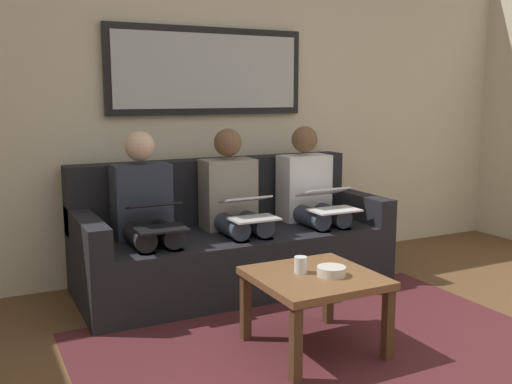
# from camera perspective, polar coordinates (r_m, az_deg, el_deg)

# --- Properties ---
(wall_rear) EXTENTS (6.00, 0.12, 2.60)m
(wall_rear) POSITION_cam_1_polar(r_m,az_deg,el_deg) (4.56, -5.14, 8.54)
(wall_rear) COLOR beige
(wall_rear) RESTS_ON ground_plane
(area_rug) EXTENTS (2.60, 1.80, 0.01)m
(area_rug) POSITION_cam_1_polar(r_m,az_deg,el_deg) (3.30, 6.87, -15.14)
(area_rug) COLOR #4C1E23
(area_rug) RESTS_ON ground_plane
(couch) EXTENTS (2.20, 0.90, 0.90)m
(couch) POSITION_cam_1_polar(r_m,az_deg,el_deg) (4.25, -2.54, -5.00)
(couch) COLOR black
(couch) RESTS_ON ground_plane
(framed_mirror) EXTENTS (1.56, 0.05, 0.65)m
(framed_mirror) POSITION_cam_1_polar(r_m,az_deg,el_deg) (4.47, -4.73, 11.73)
(framed_mirror) COLOR black
(coffee_table) EXTENTS (0.64, 0.64, 0.43)m
(coffee_table) POSITION_cam_1_polar(r_m,az_deg,el_deg) (3.18, 5.77, -9.08)
(coffee_table) COLOR brown
(coffee_table) RESTS_ON ground_plane
(cup) EXTENTS (0.07, 0.07, 0.09)m
(cup) POSITION_cam_1_polar(r_m,az_deg,el_deg) (3.17, 4.40, -7.14)
(cup) COLOR silver
(cup) RESTS_ON coffee_table
(bowl) EXTENTS (0.15, 0.15, 0.05)m
(bowl) POSITION_cam_1_polar(r_m,az_deg,el_deg) (3.14, 7.41, -7.72)
(bowl) COLOR beige
(bowl) RESTS_ON coffee_table
(person_left) EXTENTS (0.38, 0.58, 1.14)m
(person_left) POSITION_cam_1_polar(r_m,az_deg,el_deg) (4.42, 5.39, -0.51)
(person_left) COLOR silver
(person_left) RESTS_ON couch
(laptop_white) EXTENTS (0.35, 0.36, 0.16)m
(laptop_white) POSITION_cam_1_polar(r_m,az_deg,el_deg) (4.22, 7.10, -0.75)
(laptop_white) COLOR white
(person_middle) EXTENTS (0.38, 0.58, 1.14)m
(person_middle) POSITION_cam_1_polar(r_m,az_deg,el_deg) (4.12, -2.18, -1.21)
(person_middle) COLOR gray
(person_middle) RESTS_ON couch
(laptop_silver) EXTENTS (0.32, 0.34, 0.15)m
(laptop_silver) POSITION_cam_1_polar(r_m,az_deg,el_deg) (3.90, -0.68, -1.56)
(laptop_silver) COLOR silver
(person_right) EXTENTS (0.38, 0.58, 1.14)m
(person_right) POSITION_cam_1_polar(r_m,az_deg,el_deg) (3.91, -10.75, -1.98)
(person_right) COLOR #2D3342
(person_right) RESTS_ON couch
(laptop_black) EXTENTS (0.31, 0.38, 0.16)m
(laptop_black) POSITION_cam_1_polar(r_m,az_deg,el_deg) (3.68, -9.73, -2.28)
(laptop_black) COLOR black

